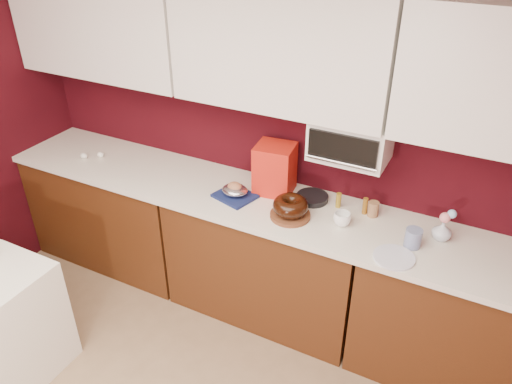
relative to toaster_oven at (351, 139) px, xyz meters
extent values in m
cube|color=#39070E|center=(-0.45, 0.15, -0.12)|extent=(4.00, 0.02, 2.50)
cube|color=#49240E|center=(-1.78, -0.17, -0.95)|extent=(1.31, 0.58, 0.86)
cube|color=#49240E|center=(-0.45, -0.17, -0.95)|extent=(1.31, 0.58, 0.86)
cube|color=#49240E|center=(0.88, -0.17, -0.95)|extent=(1.31, 0.58, 0.86)
cube|color=silver|center=(-0.45, -0.17, -0.49)|extent=(4.00, 0.62, 0.04)
cube|color=white|center=(-1.78, -0.02, 0.48)|extent=(1.31, 0.33, 0.70)
cube|color=white|center=(-0.45, -0.02, 0.48)|extent=(1.31, 0.33, 0.70)
cube|color=white|center=(0.00, 0.00, 0.00)|extent=(0.45, 0.30, 0.25)
cube|color=black|center=(0.00, -0.16, 0.00)|extent=(0.40, 0.02, 0.18)
cylinder|color=silver|center=(0.00, -0.18, -0.07)|extent=(0.42, 0.02, 0.02)
cylinder|color=brown|center=(-0.26, -0.25, -0.46)|extent=(0.25, 0.25, 0.02)
torus|color=black|center=(-0.26, -0.25, -0.40)|extent=(0.28, 0.28, 0.09)
cube|color=navy|center=(-0.67, -0.21, -0.47)|extent=(0.29, 0.27, 0.02)
ellipsoid|color=silver|center=(-0.67, -0.21, -0.42)|extent=(0.18, 0.15, 0.06)
ellipsoid|color=#B37652|center=(-0.67, -0.21, -0.40)|extent=(0.12, 0.11, 0.06)
cube|color=#AA0B16|center=(-0.48, -0.02, -0.31)|extent=(0.27, 0.25, 0.33)
cylinder|color=black|center=(-0.21, -0.01, -0.46)|extent=(0.24, 0.24, 0.04)
imported|color=white|center=(0.05, -0.19, -0.42)|extent=(0.13, 0.13, 0.10)
cylinder|color=navy|center=(0.47, -0.21, -0.42)|extent=(0.11, 0.11, 0.11)
imported|color=silver|center=(0.60, -0.07, -0.41)|extent=(0.11, 0.11, 0.13)
sphere|color=pink|center=(0.60, -0.07, -0.33)|extent=(0.06, 0.06, 0.06)
sphere|color=#9ACCF7|center=(0.63, -0.05, -0.30)|extent=(0.05, 0.05, 0.05)
cylinder|color=white|center=(0.41, -0.37, -0.47)|extent=(0.30, 0.30, 0.01)
cylinder|color=olive|center=(-0.03, -0.01, -0.43)|extent=(0.03, 0.03, 0.10)
cylinder|color=olive|center=(0.19, -0.01, -0.43)|extent=(0.07, 0.07, 0.10)
ellipsoid|color=silver|center=(-1.95, -0.24, -0.45)|extent=(0.06, 0.05, 0.04)
ellipsoid|color=white|center=(-1.85, -0.17, -0.45)|extent=(0.07, 0.06, 0.04)
cylinder|color=brown|center=(0.14, -0.01, -0.42)|extent=(0.04, 0.04, 0.11)
camera|label=1|loc=(0.72, -2.61, 1.24)|focal=35.00mm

